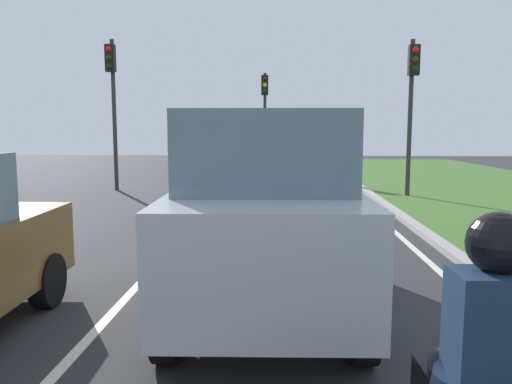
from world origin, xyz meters
name	(u,v)px	position (x,y,z in m)	size (l,w,h in m)	color
ground_plane	(227,221)	(0.00, 14.00, 0.00)	(60.00, 60.00, 0.00)	#2D2D30
lane_line_center	(197,221)	(-0.70, 14.00, 0.00)	(0.12, 32.00, 0.01)	silver
lane_line_right_edge	(385,223)	(3.60, 14.00, 0.00)	(0.12, 32.00, 0.01)	silver
curb_right	(407,220)	(4.10, 14.00, 0.06)	(0.24, 48.00, 0.12)	#9E9B93
car_suv_ahead	(265,209)	(1.04, 8.55, 1.17)	(2.08, 4.56, 2.28)	#B7BABF
rider_person	(493,333)	(2.18, 4.94, 1.19)	(0.51, 0.41, 1.16)	#192D47
traffic_light_near_right	(412,90)	(5.21, 18.30, 3.29)	(0.32, 0.50, 4.82)	#2D2D2D
traffic_light_overhead_left	(112,89)	(-4.52, 19.69, 3.50)	(0.32, 0.50, 5.15)	#2D2D2D
traffic_light_far_median	(265,105)	(0.48, 26.11, 3.26)	(0.32, 0.50, 4.72)	#2D2D2D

